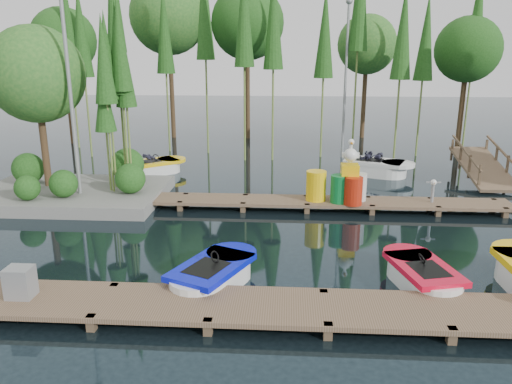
# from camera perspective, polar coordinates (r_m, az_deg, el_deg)

# --- Properties ---
(ground_plane) EXTENTS (90.00, 90.00, 0.00)m
(ground_plane) POSITION_cam_1_polar(r_m,az_deg,el_deg) (14.00, -2.18, -4.86)
(ground_plane) COLOR #192930
(near_dock) EXTENTS (18.00, 1.50, 0.50)m
(near_dock) POSITION_cam_1_polar(r_m,az_deg,el_deg) (9.84, -4.94, -12.81)
(near_dock) COLOR brown
(near_dock) RESTS_ON ground
(far_dock) EXTENTS (15.00, 1.20, 0.50)m
(far_dock) POSITION_cam_1_polar(r_m,az_deg,el_deg) (16.23, 2.22, -1.07)
(far_dock) COLOR brown
(far_dock) RESTS_ON ground
(island) EXTENTS (6.20, 4.20, 6.75)m
(island) POSITION_cam_1_polar(r_m,az_deg,el_deg) (18.13, -21.65, 9.15)
(island) COLOR slate
(island) RESTS_ON ground
(tree_screen) EXTENTS (34.42, 18.53, 10.31)m
(tree_screen) POSITION_cam_1_polar(r_m,az_deg,el_deg) (23.90, -4.73, 18.57)
(tree_screen) COLOR #47321E
(tree_screen) RESTS_ON ground
(lamp_island) EXTENTS (0.30, 0.30, 7.25)m
(lamp_island) POSITION_cam_1_polar(r_m,az_deg,el_deg) (17.00, -20.66, 12.54)
(lamp_island) COLOR gray
(lamp_island) RESTS_ON ground
(lamp_rear) EXTENTS (0.30, 0.30, 7.25)m
(lamp_rear) POSITION_cam_1_polar(r_m,az_deg,el_deg) (24.18, 10.26, 13.95)
(lamp_rear) COLOR gray
(lamp_rear) RESTS_ON ground
(ramp) EXTENTS (1.50, 3.94, 1.49)m
(ramp) POSITION_cam_1_polar(r_m,az_deg,el_deg) (21.41, 24.52, 2.64)
(ramp) COLOR brown
(ramp) RESTS_ON ground
(boat_blue) EXTENTS (2.10, 2.78, 0.85)m
(boat_blue) POSITION_cam_1_polar(r_m,az_deg,el_deg) (11.00, -4.92, -9.50)
(boat_blue) COLOR white
(boat_blue) RESTS_ON ground
(boat_red) EXTENTS (1.62, 2.58, 0.80)m
(boat_red) POSITION_cam_1_polar(r_m,az_deg,el_deg) (11.54, 18.44, -9.14)
(boat_red) COLOR white
(boat_red) RESTS_ON ground
(boat_yellow_far) EXTENTS (2.79, 2.57, 1.32)m
(boat_yellow_far) POSITION_cam_1_polar(r_m,az_deg,el_deg) (21.25, -11.58, 2.81)
(boat_yellow_far) COLOR white
(boat_yellow_far) RESTS_ON ground
(boat_white_far) EXTENTS (3.22, 2.36, 1.39)m
(boat_white_far) POSITION_cam_1_polar(r_m,az_deg,el_deg) (21.18, 13.49, 2.74)
(boat_white_far) COLOR white
(boat_white_far) RESTS_ON ground
(utility_cabinet) EXTENTS (0.50, 0.42, 0.61)m
(utility_cabinet) POSITION_cam_1_polar(r_m,az_deg,el_deg) (10.87, -25.36, -9.30)
(utility_cabinet) COLOR gray
(utility_cabinet) RESTS_ON near_dock
(yellow_barrel) EXTENTS (0.64, 0.64, 0.96)m
(yellow_barrel) POSITION_cam_1_polar(r_m,az_deg,el_deg) (16.10, 6.88, 0.72)
(yellow_barrel) COLOR yellow
(yellow_barrel) RESTS_ON far_dock
(drum_cluster) EXTENTS (1.17, 1.07, 2.02)m
(drum_cluster) POSITION_cam_1_polar(r_m,az_deg,el_deg) (16.02, 10.71, 0.90)
(drum_cluster) COLOR #0D7531
(drum_cluster) RESTS_ON far_dock
(seagull_post) EXTENTS (0.47, 0.25, 0.75)m
(seagull_post) POSITION_cam_1_polar(r_m,az_deg,el_deg) (16.72, 19.59, 0.55)
(seagull_post) COLOR gray
(seagull_post) RESTS_ON far_dock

